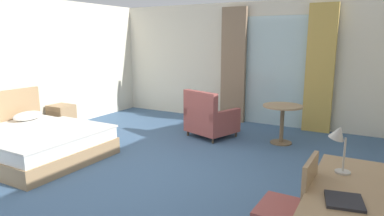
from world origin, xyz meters
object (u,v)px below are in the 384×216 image
(desk_chair, at_px, (294,203))
(armchair_by_window, at_px, (210,119))
(nightstand, at_px, (62,118))
(writing_desk, at_px, (345,201))
(desk_lamp, at_px, (339,138))
(bed, at_px, (32,142))
(round_cafe_table, at_px, (282,115))
(closed_book, at_px, (344,201))

(desk_chair, distance_m, armchair_by_window, 3.76)
(nightstand, xyz_separation_m, armchair_by_window, (2.84, 1.08, 0.08))
(writing_desk, bearing_deg, armchair_by_window, 131.30)
(nightstand, height_order, desk_lamp, desk_lamp)
(desk_lamp, bearing_deg, nightstand, 163.74)
(desk_lamp, bearing_deg, bed, 176.99)
(bed, xyz_separation_m, writing_desk, (4.62, -0.60, 0.39))
(bed, relative_size, armchair_by_window, 2.08)
(desk_chair, distance_m, round_cafe_table, 3.39)
(desk_lamp, relative_size, armchair_by_window, 0.43)
(armchair_by_window, distance_m, round_cafe_table, 1.35)
(desk_chair, xyz_separation_m, closed_book, (0.39, -0.24, 0.22))
(desk_lamp, bearing_deg, writing_desk, -72.79)
(nightstand, height_order, desk_chair, desk_chair)
(desk_chair, bearing_deg, desk_lamp, 51.82)
(writing_desk, xyz_separation_m, desk_lamp, (-0.11, 0.37, 0.39))
(round_cafe_table, bearing_deg, armchair_by_window, -168.75)
(bed, xyz_separation_m, closed_book, (4.62, -0.82, 0.49))
(round_cafe_table, bearing_deg, writing_desk, -67.81)
(writing_desk, height_order, armchair_by_window, armchair_by_window)
(bed, bearing_deg, desk_lamp, -3.01)
(writing_desk, relative_size, desk_chair, 1.72)
(bed, relative_size, desk_lamp, 4.88)
(desk_lamp, relative_size, round_cafe_table, 0.60)
(desk_chair, bearing_deg, bed, 172.22)
(bed, height_order, writing_desk, bed)
(bed, height_order, closed_book, bed)
(nightstand, xyz_separation_m, writing_desk, (5.50, -1.94, 0.38))
(nightstand, relative_size, writing_desk, 0.33)
(armchair_by_window, bearing_deg, desk_lamp, -46.24)
(desk_chair, xyz_separation_m, round_cafe_table, (-0.96, 3.26, -0.00))
(closed_book, distance_m, round_cafe_table, 3.76)
(desk_lamp, distance_m, armchair_by_window, 3.74)
(desk_chair, bearing_deg, closed_book, -31.97)
(writing_desk, bearing_deg, nightstand, 160.58)
(writing_desk, height_order, desk_lamp, desk_lamp)
(closed_book, height_order, armchair_by_window, armchair_by_window)
(bed, bearing_deg, writing_desk, -7.46)
(bed, height_order, armchair_by_window, bed)
(armchair_by_window, bearing_deg, desk_chair, -52.82)
(nightstand, distance_m, desk_lamp, 5.66)
(bed, height_order, desk_lamp, desk_lamp)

